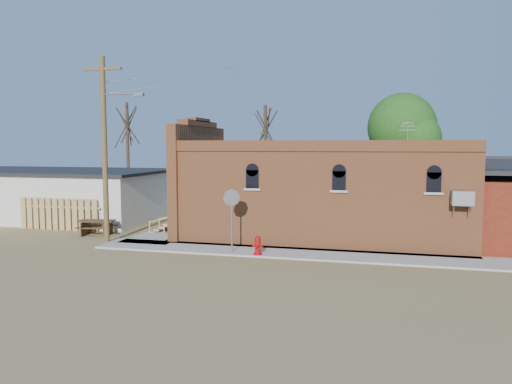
% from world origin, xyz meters
% --- Properties ---
extents(ground, '(120.00, 120.00, 0.00)m').
position_xyz_m(ground, '(0.00, 0.00, 0.00)').
color(ground, olive).
rests_on(ground, ground).
extents(sidewalk_south, '(19.00, 2.20, 0.08)m').
position_xyz_m(sidewalk_south, '(1.50, 0.90, 0.04)').
color(sidewalk_south, '#9E9991').
rests_on(sidewalk_south, ground).
extents(sidewalk_west, '(2.60, 10.00, 0.08)m').
position_xyz_m(sidewalk_west, '(-6.30, 6.00, 0.04)').
color(sidewalk_west, '#9E9991').
rests_on(sidewalk_west, ground).
extents(brick_bar, '(16.40, 7.97, 6.30)m').
position_xyz_m(brick_bar, '(1.64, 5.49, 2.34)').
color(brick_bar, '#B26136').
rests_on(brick_bar, ground).
extents(storage_building, '(20.40, 8.40, 3.17)m').
position_xyz_m(storage_building, '(-19.00, 8.00, 1.60)').
color(storage_building, '#B8B3A6').
rests_on(storage_building, ground).
extents(wood_fence, '(5.20, 0.10, 1.80)m').
position_xyz_m(wood_fence, '(-12.80, 3.80, 0.90)').
color(wood_fence, '#A38449').
rests_on(wood_fence, ground).
extents(utility_pole, '(3.12, 0.26, 9.00)m').
position_xyz_m(utility_pole, '(-8.14, 1.20, 4.77)').
color(utility_pole, brown).
rests_on(utility_pole, ground).
extents(tree_bare_near, '(2.80, 2.80, 7.65)m').
position_xyz_m(tree_bare_near, '(-3.00, 13.00, 5.96)').
color(tree_bare_near, '#3F3024').
rests_on(tree_bare_near, ground).
extents(tree_bare_far, '(2.80, 2.80, 8.16)m').
position_xyz_m(tree_bare_far, '(-14.00, 14.00, 6.36)').
color(tree_bare_far, '#3F3024').
rests_on(tree_bare_far, ground).
extents(tree_leafy, '(4.40, 4.40, 8.15)m').
position_xyz_m(tree_leafy, '(6.00, 13.50, 5.93)').
color(tree_leafy, '#3F3024').
rests_on(tree_leafy, ground).
extents(fire_hydrant, '(0.48, 0.46, 0.82)m').
position_xyz_m(fire_hydrant, '(-0.25, 0.03, 0.48)').
color(fire_hydrant, '#A00909').
rests_on(fire_hydrant, sidewalk_south).
extents(stop_sign, '(0.71, 0.37, 2.79)m').
position_xyz_m(stop_sign, '(-1.50, 0.31, 2.22)').
color(stop_sign, gray).
rests_on(stop_sign, sidewalk_south).
extents(trash_barrel, '(0.69, 0.69, 0.81)m').
position_xyz_m(trash_barrel, '(-5.30, 3.74, 0.49)').
color(trash_barrel, '#1A4C85').
rests_on(trash_barrel, sidewalk_west).
extents(picnic_table, '(2.12, 1.76, 0.78)m').
position_xyz_m(picnic_table, '(-9.90, 3.02, 0.51)').
color(picnic_table, '#46301C').
rests_on(picnic_table, ground).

